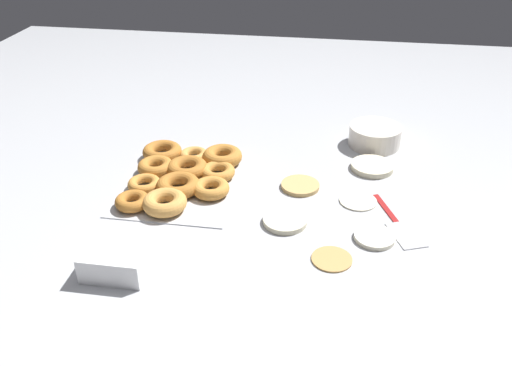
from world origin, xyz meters
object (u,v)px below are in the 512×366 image
object	(u,v)px
pancake_3	(372,167)
batter_bowl	(375,136)
pancake_0	(300,186)
pancake_2	(375,237)
pancake_4	(332,258)
donut_tray	(182,175)
spatula	(401,228)
pancake_5	(285,221)
container_stack	(119,256)
pancake_1	(358,200)

from	to	relation	value
pancake_3	batter_bowl	world-z (taller)	batter_bowl
pancake_0	pancake_3	bearing A→B (deg)	124.57
pancake_2	pancake_4	world-z (taller)	pancake_2
pancake_4	donut_tray	bearing A→B (deg)	-123.61
pancake_3	spatula	distance (m)	0.29
pancake_0	donut_tray	xyz separation A→B (m)	(0.02, -0.32, 0.01)
pancake_3	pancake_5	distance (m)	0.37
batter_bowl	container_stack	distance (m)	0.86
pancake_2	pancake_3	distance (m)	0.33
pancake_2	batter_bowl	xyz separation A→B (m)	(-0.48, 0.01, 0.03)
pancake_2	pancake_4	bearing A→B (deg)	-45.70
pancake_3	pancake_4	world-z (taller)	pancake_3
pancake_4	pancake_2	bearing A→B (deg)	134.30
batter_bowl	container_stack	world-z (taller)	batter_bowl
batter_bowl	container_stack	bearing A→B (deg)	-39.27
spatula	pancake_0	bearing A→B (deg)	-142.26
pancake_1	batter_bowl	distance (m)	0.33
container_stack	batter_bowl	bearing A→B (deg)	140.73
pancake_4	pancake_5	bearing A→B (deg)	-136.69
pancake_0	pancake_4	world-z (taller)	pancake_0
pancake_1	pancake_3	bearing A→B (deg)	167.54
batter_bowl	donut_tray	bearing A→B (deg)	-59.64
pancake_5	batter_bowl	xyz separation A→B (m)	(-0.45, 0.22, 0.02)
donut_tray	container_stack	bearing A→B (deg)	-4.90
pancake_2	donut_tray	size ratio (longest dim) A/B	0.25
pancake_1	donut_tray	distance (m)	0.47
pancake_4	pancake_3	bearing A→B (deg)	167.15
pancake_3	pancake_5	size ratio (longest dim) A/B	1.12
pancake_1	pancake_2	distance (m)	0.16
pancake_4	container_stack	distance (m)	0.45
pancake_1	pancake_4	distance (m)	0.25
pancake_4	container_stack	size ratio (longest dim) A/B	0.68
pancake_0	batter_bowl	xyz separation A→B (m)	(-0.28, 0.20, 0.03)
pancake_3	pancake_5	bearing A→B (deg)	-35.28
donut_tray	batter_bowl	size ratio (longest dim) A/B	2.44
pancake_4	batter_bowl	bearing A→B (deg)	169.61
donut_tray	container_stack	world-z (taller)	container_stack
pancake_4	spatula	xyz separation A→B (m)	(-0.14, 0.16, -0.00)
pancake_1	pancake_4	world-z (taller)	same
container_stack	pancake_1	bearing A→B (deg)	124.22
pancake_4	spatula	size ratio (longest dim) A/B	0.39
pancake_0	pancake_3	xyz separation A→B (m)	(-0.13, 0.19, 0.00)
spatula	batter_bowl	bearing A→B (deg)	165.53
pancake_2	container_stack	distance (m)	0.57
pancake_0	pancake_5	bearing A→B (deg)	-7.41
donut_tray	batter_bowl	xyz separation A→B (m)	(-0.30, 0.52, 0.01)
pancake_2	pancake_5	world-z (taller)	pancake_5
donut_tray	spatula	size ratio (longest dim) A/B	1.66
pancake_3	container_stack	xyz separation A→B (m)	(0.52, -0.54, 0.02)
pancake_1	pancake_5	bearing A→B (deg)	-54.63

